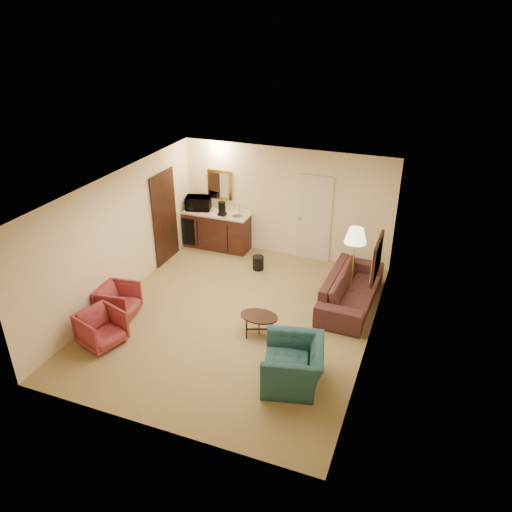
% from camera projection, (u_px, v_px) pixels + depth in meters
% --- Properties ---
extents(ground, '(6.00, 6.00, 0.00)m').
position_uv_depth(ground, '(236.00, 318.00, 9.64)').
color(ground, '#99844E').
rests_on(ground, ground).
extents(room_walls, '(5.02, 6.01, 2.61)m').
position_uv_depth(room_walls, '(246.00, 221.00, 9.54)').
color(room_walls, beige).
rests_on(room_walls, ground).
extents(wetbar_cabinet, '(1.64, 0.58, 0.92)m').
position_uv_depth(wetbar_cabinet, '(217.00, 230.00, 12.23)').
color(wetbar_cabinet, '#3E1C13').
rests_on(wetbar_cabinet, ground).
extents(sofa, '(0.75, 2.32, 0.90)m').
position_uv_depth(sofa, '(352.00, 284.00, 9.90)').
color(sofa, black).
rests_on(sofa, ground).
extents(teal_armchair, '(0.93, 1.21, 0.94)m').
position_uv_depth(teal_armchair, '(294.00, 358.00, 7.80)').
color(teal_armchair, '#1F4F4F').
rests_on(teal_armchair, ground).
extents(rose_chair_near, '(0.73, 0.77, 0.71)m').
position_uv_depth(rose_chair_near, '(118.00, 299.00, 9.57)').
color(rose_chair_near, maroon).
rests_on(rose_chair_near, ground).
extents(rose_chair_far, '(0.82, 0.85, 0.71)m').
position_uv_depth(rose_chair_far, '(101.00, 327.00, 8.75)').
color(rose_chair_far, maroon).
rests_on(rose_chair_far, ground).
extents(coffee_table, '(0.83, 0.70, 0.40)m').
position_uv_depth(coffee_table, '(259.00, 325.00, 9.08)').
color(coffee_table, black).
rests_on(coffee_table, ground).
extents(floor_lamp, '(0.46, 0.46, 1.62)m').
position_uv_depth(floor_lamp, '(353.00, 266.00, 9.83)').
color(floor_lamp, gold).
rests_on(floor_lamp, ground).
extents(waste_bin, '(0.32, 0.32, 0.32)m').
position_uv_depth(waste_bin, '(258.00, 263.00, 11.33)').
color(waste_bin, black).
rests_on(waste_bin, ground).
extents(microwave, '(0.66, 0.48, 0.41)m').
position_uv_depth(microwave, '(198.00, 202.00, 12.13)').
color(microwave, black).
rests_on(microwave, wetbar_cabinet).
extents(coffee_maker, '(0.21, 0.21, 0.33)m').
position_uv_depth(coffee_maker, '(222.00, 209.00, 11.81)').
color(coffee_maker, black).
rests_on(coffee_maker, wetbar_cabinet).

